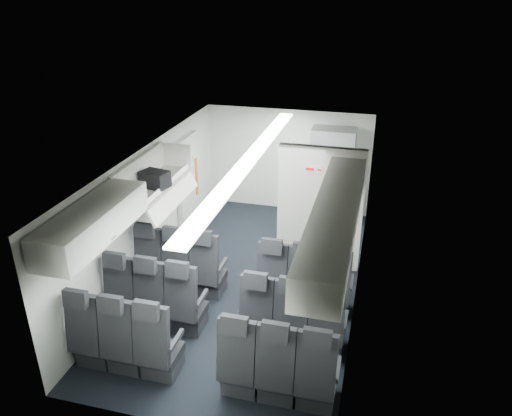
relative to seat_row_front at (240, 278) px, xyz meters
The scene contains 14 objects.
cabin_shell 0.90m from the seat_row_front, 90.00° to the left, with size 3.41×6.01×2.16m.
seat_row_front is the anchor object (origin of this frame).
seat_row_mid 0.90m from the seat_row_front, 90.00° to the right, with size 3.33×0.56×1.24m.
seat_row_rear 1.80m from the seat_row_front, 90.00° to the right, with size 3.33×0.56×1.24m.
overhead_bin_left_rear 2.50m from the seat_row_front, 133.68° to the right, with size 0.53×1.80×0.40m.
overhead_bin_left_front_open 1.98m from the seat_row_front, 168.87° to the left, with size 0.64×1.70×0.72m.
overhead_bin_right_rear 2.50m from the seat_row_front, 46.32° to the right, with size 0.53×1.80×0.40m.
overhead_bin_right_front 2.04m from the seat_row_front, 11.46° to the left, with size 0.53×1.70×0.40m.
bulkhead_partition 1.79m from the seat_row_front, 53.69° to the left, with size 1.40×0.15×2.13m.
galley_unit 3.43m from the seat_row_front, 73.72° to the left, with size 0.85×0.52×1.90m.
boarding_door 2.71m from the seat_row_front, 128.16° to the left, with size 0.12×1.27×1.86m.
flight_attendant 2.23m from the seat_row_front, 80.22° to the left, with size 0.66×0.44×1.82m, color black.
carry_on_bag 1.96m from the seat_row_front, behind, with size 0.40×0.28×0.24m, color black.
papers 2.25m from the seat_row_front, 75.03° to the left, with size 0.18×0.02×0.13m, color white.
Camera 1 is at (1.84, -6.67, 4.53)m, focal length 35.00 mm.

